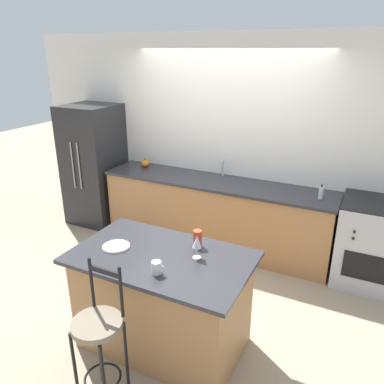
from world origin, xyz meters
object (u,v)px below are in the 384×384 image
(oven_range, at_px, (375,244))
(coffee_mug, at_px, (157,268))
(tumbler_cup, at_px, (197,238))
(soap_bottle, at_px, (321,193))
(refrigerator, at_px, (95,165))
(bar_stool_near, at_px, (99,336))
(wine_glass, at_px, (197,242))
(dinner_plate, at_px, (116,246))
(pumpkin_decoration, at_px, (145,163))

(oven_range, distance_m, coffee_mug, 2.62)
(tumbler_cup, distance_m, soap_bottle, 1.76)
(refrigerator, height_order, bar_stool_near, refrigerator)
(wine_glass, bearing_deg, dinner_plate, -167.49)
(tumbler_cup, bearing_deg, dinner_plate, -152.01)
(wine_glass, height_order, tumbler_cup, wine_glass)
(dinner_plate, height_order, wine_glass, wine_glass)
(wine_glass, relative_size, coffee_mug, 1.82)
(wine_glass, height_order, soap_bottle, wine_glass)
(tumbler_cup, xyz_separation_m, pumpkin_decoration, (-1.66, 1.73, -0.02))
(coffee_mug, distance_m, pumpkin_decoration, 2.74)
(dinner_plate, relative_size, coffee_mug, 2.15)
(tumbler_cup, bearing_deg, bar_stool_near, -107.19)
(wine_glass, relative_size, soap_bottle, 1.15)
(oven_range, bearing_deg, soap_bottle, -178.72)
(refrigerator, bearing_deg, dinner_plate, -45.93)
(dinner_plate, height_order, pumpkin_decoration, pumpkin_decoration)
(oven_range, height_order, wine_glass, wine_glass)
(oven_range, distance_m, tumbler_cup, 2.18)
(wine_glass, bearing_deg, refrigerator, 145.44)
(refrigerator, distance_m, dinner_plate, 2.64)
(wine_glass, distance_m, coffee_mug, 0.39)
(refrigerator, xyz_separation_m, dinner_plate, (1.83, -1.90, 0.03))
(refrigerator, relative_size, soap_bottle, 10.11)
(wine_glass, xyz_separation_m, tumbler_cup, (-0.08, 0.17, -0.07))
(bar_stool_near, bearing_deg, pumpkin_decoration, 116.68)
(dinner_plate, xyz_separation_m, coffee_mug, (0.52, -0.19, 0.04))
(refrigerator, bearing_deg, coffee_mug, -41.46)
(pumpkin_decoration, distance_m, soap_bottle, 2.44)
(bar_stool_near, bearing_deg, tumbler_cup, 72.81)
(oven_range, relative_size, bar_stool_near, 0.86)
(coffee_mug, relative_size, soap_bottle, 0.63)
(tumbler_cup, bearing_deg, oven_range, 48.52)
(bar_stool_near, distance_m, wine_glass, 1.00)
(soap_bottle, bearing_deg, tumbler_cup, -116.33)
(oven_range, xyz_separation_m, dinner_plate, (-2.02, -1.92, 0.43))
(refrigerator, relative_size, dinner_plate, 7.42)
(refrigerator, relative_size, tumbler_cup, 11.86)
(dinner_plate, relative_size, soap_bottle, 1.36)
(soap_bottle, bearing_deg, oven_range, 1.28)
(coffee_mug, height_order, pumpkin_decoration, pumpkin_decoration)
(refrigerator, relative_size, pumpkin_decoration, 13.81)
(pumpkin_decoration, relative_size, soap_bottle, 0.73)
(refrigerator, distance_m, oven_range, 3.88)
(dinner_plate, distance_m, wine_glass, 0.72)
(coffee_mug, distance_m, tumbler_cup, 0.52)
(bar_stool_near, bearing_deg, wine_glass, 64.65)
(bar_stool_near, xyz_separation_m, wine_glass, (0.38, 0.80, 0.45))
(bar_stool_near, height_order, pumpkin_decoration, bar_stool_near)
(oven_range, relative_size, tumbler_cup, 6.55)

